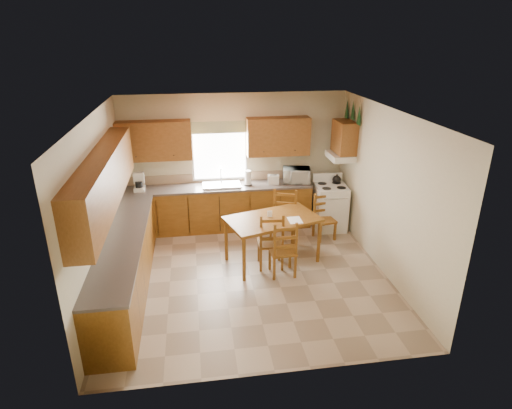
{
  "coord_description": "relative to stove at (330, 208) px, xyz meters",
  "views": [
    {
      "loc": [
        -0.82,
        -6.14,
        3.79
      ],
      "look_at": [
        0.15,
        0.3,
        1.15
      ],
      "focal_mm": 30.0,
      "sensor_mm": 36.0,
      "label": 1
    }
  ],
  "objects": [
    {
      "name": "toaster",
      "position": [
        -1.13,
        0.31,
        0.56
      ],
      "size": [
        0.24,
        0.17,
        0.18
      ],
      "primitive_type": "cube",
      "rotation": [
        0.0,
        0.0,
        -0.15
      ],
      "color": "silver",
      "rests_on": "counter_back"
    },
    {
      "name": "pine_decal_a",
      "position": [
        0.33,
        -0.28,
        1.93
      ],
      "size": [
        0.22,
        0.22,
        0.36
      ],
      "primitive_type": "cone",
      "color": "#17451F",
      "rests_on": "wall_right"
    },
    {
      "name": "chair_near_right",
      "position": [
        -1.49,
        -1.34,
        0.05
      ],
      "size": [
        0.45,
        0.43,
        1.01
      ],
      "primitive_type": "cube",
      "rotation": [
        0.0,
        0.0,
        3.09
      ],
      "color": "brown",
      "rests_on": "floor"
    },
    {
      "name": "wall_left",
      "position": [
        -4.13,
        -1.61,
        0.9
      ],
      "size": [
        4.5,
        4.5,
        0.0
      ],
      "primitive_type": "plane",
      "color": "beige",
      "rests_on": "floor"
    },
    {
      "name": "dining_table",
      "position": [
        -1.42,
        -1.18,
        -0.04
      ],
      "size": [
        1.74,
        1.3,
        0.83
      ],
      "primitive_type": "cube",
      "rotation": [
        0.0,
        0.0,
        0.3
      ],
      "color": "brown",
      "rests_on": "floor"
    },
    {
      "name": "upper_cab_stove",
      "position": [
        0.2,
        0.04,
        1.45
      ],
      "size": [
        0.33,
        0.62,
        0.62
      ],
      "primitive_type": "cube",
      "color": "brown",
      "rests_on": "wall_right"
    },
    {
      "name": "counter_back",
      "position": [
        -2.25,
        0.34,
        0.45
      ],
      "size": [
        3.75,
        0.63,
        0.04
      ],
      "primitive_type": "cube",
      "color": "#4E4541",
      "rests_on": "lower_cab_back"
    },
    {
      "name": "counter_left",
      "position": [
        -3.83,
        -1.76,
        0.45
      ],
      "size": [
        0.63,
        3.6,
        0.04
      ],
      "primitive_type": "cube",
      "color": "#4E4541",
      "rests_on": "lower_cab_left"
    },
    {
      "name": "upper_cab_left",
      "position": [
        -3.96,
        -1.76,
        1.4
      ],
      "size": [
        0.33,
        3.6,
        0.75
      ],
      "primitive_type": "cube",
      "color": "brown",
      "rests_on": "wall_left"
    },
    {
      "name": "chair_near_left",
      "position": [
        -1.34,
        -1.64,
        0.04
      ],
      "size": [
        0.43,
        0.41,
        0.99
      ],
      "primitive_type": "cube",
      "rotation": [
        0.0,
        0.0,
        3.18
      ],
      "color": "brown",
      "rests_on": "floor"
    },
    {
      "name": "microwave",
      "position": [
        -0.65,
        0.34,
        0.62
      ],
      "size": [
        0.56,
        0.44,
        0.3
      ],
      "primitive_type": "imported",
      "rotation": [
        0.0,
        0.0,
        -0.17
      ],
      "color": "silver",
      "rests_on": "counter_back"
    },
    {
      "name": "floor",
      "position": [
        -1.88,
        -1.61,
        -0.45
      ],
      "size": [
        4.5,
        4.5,
        0.0
      ],
      "primitive_type": "plane",
      "color": "#9E896E",
      "rests_on": "ground"
    },
    {
      "name": "upper_cab_back_right",
      "position": [
        -1.02,
        0.48,
        1.4
      ],
      "size": [
        1.25,
        0.33,
        0.75
      ],
      "primitive_type": "cube",
      "color": "brown",
      "rests_on": "wall_back"
    },
    {
      "name": "paper_towel",
      "position": [
        -1.65,
        0.31,
        0.62
      ],
      "size": [
        0.14,
        0.14,
        0.3
      ],
      "primitive_type": "cylinder",
      "rotation": [
        0.0,
        0.0,
        -0.05
      ],
      "color": "white",
      "rests_on": "counter_back"
    },
    {
      "name": "pine_decal_b",
      "position": [
        0.33,
        0.04,
        1.97
      ],
      "size": [
        0.22,
        0.22,
        0.36
      ],
      "primitive_type": "cone",
      "color": "#17451F",
      "rests_on": "wall_right"
    },
    {
      "name": "wall_front",
      "position": [
        -1.88,
        -3.86,
        0.9
      ],
      "size": [
        4.5,
        4.5,
        0.0
      ],
      "primitive_type": "plane",
      "color": "beige",
      "rests_on": "floor"
    },
    {
      "name": "ceiling",
      "position": [
        -1.88,
        -1.61,
        2.25
      ],
      "size": [
        4.5,
        4.5,
        0.0
      ],
      "primitive_type": "plane",
      "color": "brown",
      "rests_on": "floor"
    },
    {
      "name": "window_pane",
      "position": [
        -2.18,
        0.61,
        1.1
      ],
      "size": [
        1.05,
        0.01,
        1.1
      ],
      "primitive_type": "cube",
      "color": "white",
      "rests_on": "wall_back"
    },
    {
      "name": "upper_cab_back_left",
      "position": [
        -3.43,
        0.48,
        1.4
      ],
      "size": [
        1.41,
        0.33,
        0.75
      ],
      "primitive_type": "cube",
      "color": "brown",
      "rests_on": "wall_back"
    },
    {
      "name": "lower_cab_back",
      "position": [
        -2.25,
        0.34,
        -0.01
      ],
      "size": [
        3.75,
        0.6,
        0.88
      ],
      "primitive_type": "cube",
      "color": "brown",
      "rests_on": "floor"
    },
    {
      "name": "backsplash",
      "position": [
        -2.25,
        0.63,
        0.56
      ],
      "size": [
        3.75,
        0.01,
        0.18
      ],
      "primitive_type": "cube",
      "color": "#947A5D",
      "rests_on": "counter_back"
    },
    {
      "name": "range_hood",
      "position": [
        0.15,
        0.04,
        1.07
      ],
      "size": [
        0.44,
        0.62,
        0.12
      ],
      "primitive_type": "cube",
      "color": "silver",
      "rests_on": "wall_right"
    },
    {
      "name": "coffeemaker",
      "position": [
        -3.78,
        0.3,
        0.63
      ],
      "size": [
        0.19,
        0.23,
        0.32
      ],
      "primitive_type": "cube",
      "rotation": [
        0.0,
        0.0,
        0.02
      ],
      "color": "silver",
      "rests_on": "counter_back"
    },
    {
      "name": "pine_decal_c",
      "position": [
        0.33,
        0.36,
        1.93
      ],
      "size": [
        0.22,
        0.22,
        0.36
      ],
      "primitive_type": "cone",
      "color": "#17451F",
      "rests_on": "wall_right"
    },
    {
      "name": "stove",
      "position": [
        0.0,
        0.0,
        0.0
      ],
      "size": [
        0.65,
        0.67,
        0.91
      ],
      "primitive_type": "cube",
      "rotation": [
        0.0,
        0.0,
        -0.07
      ],
      "color": "silver",
      "rests_on": "floor"
    },
    {
      "name": "table_card",
      "position": [
        -1.46,
        -1.13,
        0.43
      ],
      "size": [
        0.08,
        0.02,
        0.11
      ],
      "primitive_type": "cube",
      "rotation": [
        0.0,
        0.0,
        -0.08
      ],
      "color": "white",
      "rests_on": "dining_table"
    },
    {
      "name": "chair_far_left",
      "position": [
        -1.13,
        -0.72,
        0.09
      ],
      "size": [
        0.58,
        0.56,
        1.08
      ],
      "primitive_type": "cube",
      "rotation": [
        0.0,
        0.0,
        -0.36
      ],
      "color": "brown",
      "rests_on": "floor"
    },
    {
      "name": "window_frame",
      "position": [
        -2.18,
        0.61,
        1.1
      ],
      "size": [
        1.13,
        0.02,
        1.18
      ],
      "primitive_type": "cube",
      "color": "silver",
      "rests_on": "wall_back"
    },
    {
      "name": "lower_cab_left",
      "position": [
        -3.83,
        -1.76,
        -0.01
      ],
      "size": [
        0.6,
        3.6,
        0.88
      ],
      "primitive_type": "cube",
      "color": "brown",
      "rests_on": "floor"
    },
    {
      "name": "table_paper",
      "position": [
        -1.07,
        -1.33,
        0.38
      ],
      "size": [
        0.23,
        0.3,
        0.0
      ],
      "primitive_type": "cube",
      "rotation": [
        0.0,
        0.0,
        0.02
      ],
      "color": "white",
      "rests_on": "dining_table"
    },
    {
      "name": "window_valance",
      "position": [
        -2.18,
        0.58,
        1.6
      ],
      "size": [
        1.19,
        0.01,
        0.24
      ],
      "primitive_type": "cube",
      "color": "#3F5F32",
      "rests_on": "wall_back"
    },
    {
      "name": "sink_basin",
      "position": [
        -2.18,
        0.34,
        0.49
      ],
      "size": [
        0.75,
        0.45,
        0.04
      ],
      "primitive_type": "cube",
      "color": "silver",
      "rests_on": "counter_back"
    },
    {
      "name": "chair_far_right",
      "position": [
        -0.25,
        -0.45,
        -0.01
      ],
      "size": [
        0.43,
        0.42,
        0.89
      ],
      "primitive_type": "cube",
      "rotation": [
        0.0,
        0.0,
        0.17
      ],
      "color": "brown",
      "rests_on": "floor"
    },
    {
      "name": "wall_right",
      "position": [
        0.37,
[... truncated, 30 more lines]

